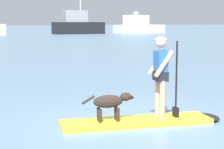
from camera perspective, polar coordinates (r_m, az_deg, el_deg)
name	(u,v)px	position (r m, az deg, el deg)	size (l,w,h in m)	color
ground_plane	(136,124)	(8.17, 3.48, -7.08)	(400.00, 400.00, 0.00)	slate
paddleboard	(147,121)	(8.23, 5.00, -6.63)	(3.43, 1.58, 0.10)	yellow
person_paddler	(161,72)	(8.15, 7.05, 0.41)	(0.66, 0.56, 1.66)	tan
dog	(111,102)	(7.92, -0.21, -3.97)	(1.04, 0.38, 0.57)	#2D231E
moored_boat_far_port	(77,25)	(67.38, -4.96, 7.08)	(8.67, 4.09, 12.66)	black
moored_boat_outer	(138,26)	(73.57, 3.75, 6.91)	(9.22, 4.01, 3.87)	white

